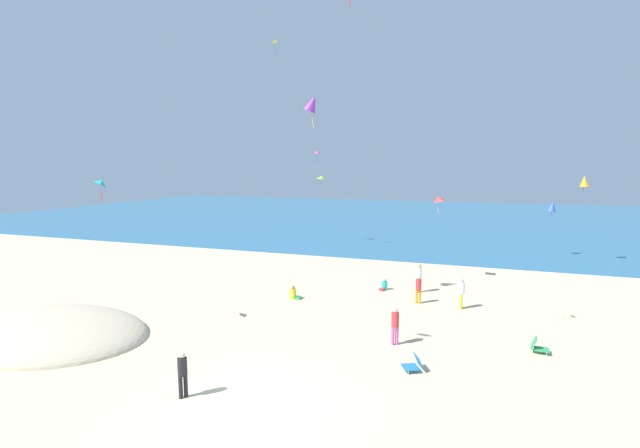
{
  "coord_description": "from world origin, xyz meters",
  "views": [
    {
      "loc": [
        6.09,
        -10.73,
        7.05
      ],
      "look_at": [
        0.0,
        6.97,
        4.61
      ],
      "focal_mm": 24.64,
      "sensor_mm": 36.0,
      "label": 1
    }
  ],
  "objects_px": {
    "beach_chair_near_camera": "(414,364)",
    "kite_red": "(438,199)",
    "person_3": "(183,371)",
    "kite_lime": "(321,177)",
    "person_2": "(384,286)",
    "kite_teal": "(102,183)",
    "kite_magenta": "(318,152)",
    "person_0": "(395,323)",
    "person_5": "(419,276)",
    "kite_purple": "(312,103)",
    "kite_yellow": "(275,42)",
    "person_6": "(418,287)",
    "kite_blue": "(552,206)",
    "beach_chair_far_left": "(538,346)",
    "person_7": "(461,291)",
    "kite_orange": "(584,181)",
    "person_1": "(294,294)"
  },
  "relations": [
    {
      "from": "kite_teal",
      "to": "person_0",
      "type": "bearing_deg",
      "value": 13.57
    },
    {
      "from": "beach_chair_near_camera",
      "to": "kite_red",
      "type": "distance_m",
      "value": 13.54
    },
    {
      "from": "person_6",
      "to": "kite_magenta",
      "type": "bearing_deg",
      "value": 38.58
    },
    {
      "from": "beach_chair_far_left",
      "to": "person_2",
      "type": "distance_m",
      "value": 9.79
    },
    {
      "from": "kite_yellow",
      "to": "kite_purple",
      "type": "bearing_deg",
      "value": -56.0
    },
    {
      "from": "person_6",
      "to": "kite_purple",
      "type": "bearing_deg",
      "value": 110.91
    },
    {
      "from": "beach_chair_near_camera",
      "to": "kite_purple",
      "type": "height_order",
      "value": "kite_purple"
    },
    {
      "from": "person_3",
      "to": "kite_orange",
      "type": "bearing_deg",
      "value": -92.0
    },
    {
      "from": "kite_purple",
      "to": "person_0",
      "type": "bearing_deg",
      "value": -38.19
    },
    {
      "from": "beach_chair_near_camera",
      "to": "kite_blue",
      "type": "distance_m",
      "value": 24.5
    },
    {
      "from": "kite_orange",
      "to": "kite_purple",
      "type": "bearing_deg",
      "value": -134.92
    },
    {
      "from": "kite_blue",
      "to": "beach_chair_far_left",
      "type": "bearing_deg",
      "value": -99.48
    },
    {
      "from": "person_3",
      "to": "kite_magenta",
      "type": "bearing_deg",
      "value": -50.21
    },
    {
      "from": "beach_chair_far_left",
      "to": "person_1",
      "type": "relative_size",
      "value": 0.93
    },
    {
      "from": "person_0",
      "to": "person_2",
      "type": "bearing_deg",
      "value": -15.75
    },
    {
      "from": "person_6",
      "to": "kite_yellow",
      "type": "relative_size",
      "value": 1.55
    },
    {
      "from": "person_2",
      "to": "kite_teal",
      "type": "bearing_deg",
      "value": -16.63
    },
    {
      "from": "beach_chair_near_camera",
      "to": "kite_magenta",
      "type": "distance_m",
      "value": 24.54
    },
    {
      "from": "person_7",
      "to": "kite_orange",
      "type": "bearing_deg",
      "value": 62.74
    },
    {
      "from": "beach_chair_far_left",
      "to": "person_5",
      "type": "relative_size",
      "value": 0.41
    },
    {
      "from": "beach_chair_far_left",
      "to": "kite_teal",
      "type": "xyz_separation_m",
      "value": [
        -16.86,
        -3.8,
        6.16
      ]
    },
    {
      "from": "person_5",
      "to": "kite_purple",
      "type": "relative_size",
      "value": 0.99
    },
    {
      "from": "person_3",
      "to": "kite_lime",
      "type": "xyz_separation_m",
      "value": [
        -4.78,
        27.2,
        5.26
      ]
    },
    {
      "from": "person_5",
      "to": "kite_yellow",
      "type": "relative_size",
      "value": 1.75
    },
    {
      "from": "person_2",
      "to": "kite_red",
      "type": "bearing_deg",
      "value": 164.02
    },
    {
      "from": "kite_blue",
      "to": "beach_chair_near_camera",
      "type": "bearing_deg",
      "value": -108.35
    },
    {
      "from": "person_3",
      "to": "kite_lime",
      "type": "relative_size",
      "value": 1.27
    },
    {
      "from": "kite_blue",
      "to": "person_5",
      "type": "bearing_deg",
      "value": -123.2
    },
    {
      "from": "person_6",
      "to": "person_7",
      "type": "bearing_deg",
      "value": -94.19
    },
    {
      "from": "person_5",
      "to": "kite_purple",
      "type": "height_order",
      "value": "kite_purple"
    },
    {
      "from": "kite_lime",
      "to": "kite_magenta",
      "type": "height_order",
      "value": "kite_magenta"
    },
    {
      "from": "kite_teal",
      "to": "kite_red",
      "type": "bearing_deg",
      "value": 47.35
    },
    {
      "from": "beach_chair_far_left",
      "to": "person_2",
      "type": "bearing_deg",
      "value": 141.44
    },
    {
      "from": "person_0",
      "to": "kite_lime",
      "type": "height_order",
      "value": "kite_lime"
    },
    {
      "from": "person_2",
      "to": "person_7",
      "type": "height_order",
      "value": "person_7"
    },
    {
      "from": "beach_chair_near_camera",
      "to": "person_2",
      "type": "bearing_deg",
      "value": -99.91
    },
    {
      "from": "person_2",
      "to": "person_3",
      "type": "xyz_separation_m",
      "value": [
        -3.61,
        -13.83,
        0.59
      ]
    },
    {
      "from": "beach_chair_near_camera",
      "to": "kite_orange",
      "type": "height_order",
      "value": "kite_orange"
    },
    {
      "from": "person_0",
      "to": "person_5",
      "type": "relative_size",
      "value": 0.92
    },
    {
      "from": "kite_yellow",
      "to": "kite_teal",
      "type": "relative_size",
      "value": 1.01
    },
    {
      "from": "person_5",
      "to": "kite_lime",
      "type": "height_order",
      "value": "kite_lime"
    },
    {
      "from": "person_3",
      "to": "kite_purple",
      "type": "xyz_separation_m",
      "value": [
        0.61,
        10.0,
        9.28
      ]
    },
    {
      "from": "person_5",
      "to": "person_7",
      "type": "relative_size",
      "value": 1.06
    },
    {
      "from": "person_6",
      "to": "kite_teal",
      "type": "bearing_deg",
      "value": 126.33
    },
    {
      "from": "kite_red",
      "to": "kite_teal",
      "type": "bearing_deg",
      "value": -132.65
    },
    {
      "from": "person_3",
      "to": "person_6",
      "type": "xyz_separation_m",
      "value": [
        5.75,
        11.91,
        0.01
      ]
    },
    {
      "from": "kite_lime",
      "to": "beach_chair_near_camera",
      "type": "bearing_deg",
      "value": -63.97
    },
    {
      "from": "beach_chair_far_left",
      "to": "person_7",
      "type": "bearing_deg",
      "value": 126.82
    },
    {
      "from": "person_6",
      "to": "kite_purple",
      "type": "xyz_separation_m",
      "value": [
        -5.14,
        -1.91,
        9.27
      ]
    },
    {
      "from": "person_3",
      "to": "kite_orange",
      "type": "relative_size",
      "value": 0.81
    }
  ]
}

